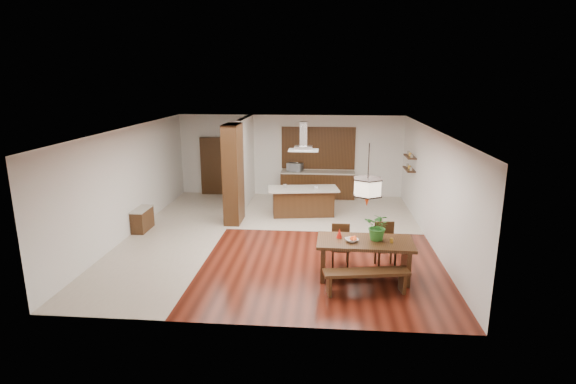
# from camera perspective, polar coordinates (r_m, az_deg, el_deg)

# --- Properties ---
(room_shell) EXTENTS (9.00, 9.04, 2.92)m
(room_shell) POSITION_cam_1_polar(r_m,az_deg,el_deg) (11.64, -1.47, 3.91)
(room_shell) COLOR #3B120A
(room_shell) RESTS_ON ground
(tile_hallway) EXTENTS (2.50, 9.00, 0.01)m
(tile_hallway) POSITION_cam_1_polar(r_m,az_deg,el_deg) (12.77, -13.83, -5.14)
(tile_hallway) COLOR beige
(tile_hallway) RESTS_ON ground
(tile_kitchen) EXTENTS (5.50, 4.00, 0.01)m
(tile_kitchen) POSITION_cam_1_polar(r_m,az_deg,el_deg) (14.49, 4.58, -2.43)
(tile_kitchen) COLOR beige
(tile_kitchen) RESTS_ON ground
(soffit_band) EXTENTS (8.00, 9.00, 0.02)m
(soffit_band) POSITION_cam_1_polar(r_m,az_deg,el_deg) (11.53, -1.50, 7.93)
(soffit_band) COLOR #38190E
(soffit_band) RESTS_ON room_shell
(partition_pier) EXTENTS (0.45, 1.00, 2.90)m
(partition_pier) POSITION_cam_1_polar(r_m,az_deg,el_deg) (13.15, -6.96, 2.28)
(partition_pier) COLOR black
(partition_pier) RESTS_ON ground
(partition_stub) EXTENTS (0.18, 2.40, 2.90)m
(partition_stub) POSITION_cam_1_polar(r_m,az_deg,el_deg) (15.17, -5.37, 3.93)
(partition_stub) COLOR silver
(partition_stub) RESTS_ON ground
(hallway_console) EXTENTS (0.37, 0.88, 0.63)m
(hallway_console) POSITION_cam_1_polar(r_m,az_deg,el_deg) (13.22, -18.01, -3.35)
(hallway_console) COLOR black
(hallway_console) RESTS_ON ground
(hallway_doorway) EXTENTS (1.10, 0.20, 2.10)m
(hallway_doorway) POSITION_cam_1_polar(r_m,az_deg,el_deg) (16.57, -9.11, 3.28)
(hallway_doorway) COLOR black
(hallway_doorway) RESTS_ON ground
(rear_counter) EXTENTS (2.60, 0.62, 0.95)m
(rear_counter) POSITION_cam_1_polar(r_m,az_deg,el_deg) (16.02, 3.77, 0.95)
(rear_counter) COLOR black
(rear_counter) RESTS_ON ground
(kitchen_window) EXTENTS (2.60, 0.08, 1.50)m
(kitchen_window) POSITION_cam_1_polar(r_m,az_deg,el_deg) (16.03, 3.86, 5.60)
(kitchen_window) COLOR brown
(kitchen_window) RESTS_ON room_shell
(shelf_lower) EXTENTS (0.26, 0.90, 0.04)m
(shelf_lower) POSITION_cam_1_polar(r_m,az_deg,el_deg) (14.49, 15.13, 2.80)
(shelf_lower) COLOR black
(shelf_lower) RESTS_ON room_shell
(shelf_upper) EXTENTS (0.26, 0.90, 0.04)m
(shelf_upper) POSITION_cam_1_polar(r_m,az_deg,el_deg) (14.42, 15.23, 4.36)
(shelf_upper) COLOR black
(shelf_upper) RESTS_ON room_shell
(dining_table) EXTENTS (2.03, 1.05, 0.84)m
(dining_table) POSITION_cam_1_polar(r_m,az_deg,el_deg) (9.71, 9.71, -7.33)
(dining_table) COLOR black
(dining_table) RESTS_ON ground
(dining_bench) EXTENTS (1.73, 0.65, 0.48)m
(dining_bench) POSITION_cam_1_polar(r_m,az_deg,el_deg) (9.19, 9.87, -11.18)
(dining_bench) COLOR black
(dining_bench) RESTS_ON ground
(dining_chair_left) EXTENTS (0.41, 0.41, 0.93)m
(dining_chair_left) POSITION_cam_1_polar(r_m,az_deg,el_deg) (10.31, 6.68, -6.80)
(dining_chair_left) COLOR black
(dining_chair_left) RESTS_ON ground
(dining_chair_right) EXTENTS (0.50, 0.50, 1.01)m
(dining_chair_right) POSITION_cam_1_polar(r_m,az_deg,el_deg) (10.36, 12.29, -6.71)
(dining_chair_right) COLOR black
(dining_chair_right) RESTS_ON ground
(pendant_lantern) EXTENTS (0.64, 0.64, 1.31)m
(pendant_lantern) POSITION_cam_1_polar(r_m,az_deg,el_deg) (9.24, 10.13, 2.11)
(pendant_lantern) COLOR beige
(pendant_lantern) RESTS_ON room_shell
(foliage_plant) EXTENTS (0.69, 0.65, 0.60)m
(foliage_plant) POSITION_cam_1_polar(r_m,az_deg,el_deg) (9.61, 11.40, -4.31)
(foliage_plant) COLOR #2A6D24
(foliage_plant) RESTS_ON dining_table
(fruit_bowl) EXTENTS (0.34, 0.34, 0.07)m
(fruit_bowl) POSITION_cam_1_polar(r_m,az_deg,el_deg) (9.52, 8.08, -6.06)
(fruit_bowl) COLOR beige
(fruit_bowl) RESTS_ON dining_table
(napkin_cone) EXTENTS (0.17, 0.17, 0.21)m
(napkin_cone) POSITION_cam_1_polar(r_m,az_deg,el_deg) (9.68, 6.54, -5.22)
(napkin_cone) COLOR red
(napkin_cone) RESTS_ON dining_table
(gold_ornament) EXTENTS (0.08, 0.08, 0.10)m
(gold_ornament) POSITION_cam_1_polar(r_m,az_deg,el_deg) (9.60, 13.02, -6.01)
(gold_ornament) COLOR gold
(gold_ornament) RESTS_ON dining_table
(kitchen_island) EXTENTS (2.25, 1.24, 0.88)m
(kitchen_island) POSITION_cam_1_polar(r_m,az_deg,el_deg) (13.90, 1.92, -1.19)
(kitchen_island) COLOR black
(kitchen_island) RESTS_ON ground
(range_hood) EXTENTS (0.90, 0.55, 0.87)m
(range_hood) POSITION_cam_1_polar(r_m,az_deg,el_deg) (13.51, 1.99, 7.07)
(range_hood) COLOR silver
(range_hood) RESTS_ON room_shell
(island_cup) EXTENTS (0.13, 0.13, 0.09)m
(island_cup) POSITION_cam_1_polar(r_m,az_deg,el_deg) (13.64, 3.57, 0.55)
(island_cup) COLOR white
(island_cup) RESTS_ON kitchen_island
(microwave) EXTENTS (0.61, 0.50, 0.29)m
(microwave) POSITION_cam_1_polar(r_m,az_deg,el_deg) (15.91, 0.87, 3.17)
(microwave) COLOR silver
(microwave) RESTS_ON rear_counter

